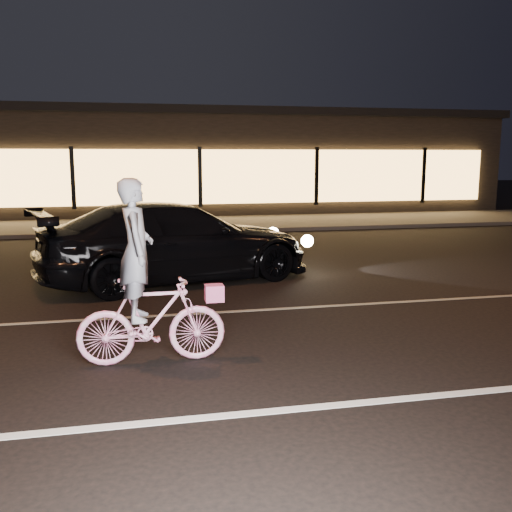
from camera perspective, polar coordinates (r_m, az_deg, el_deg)
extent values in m
plane|color=black|center=(7.18, 8.44, -9.26)|extent=(90.00, 90.00, 0.00)
cube|color=silver|center=(5.90, 13.68, -13.78)|extent=(60.00, 0.12, 0.01)
cube|color=gray|center=(8.99, 3.97, -5.20)|extent=(60.00, 0.10, 0.01)
cube|color=#383533|center=(19.62, -4.94, 3.19)|extent=(30.00, 4.00, 0.12)
cube|color=black|center=(25.46, -6.73, 9.08)|extent=(25.00, 8.00, 4.00)
cube|color=black|center=(25.51, -6.82, 13.68)|extent=(25.40, 8.40, 0.30)
cube|color=#FFB559|center=(21.39, -5.65, 7.88)|extent=(23.00, 0.15, 2.00)
cube|color=black|center=(21.27, -17.85, 7.44)|extent=(0.15, 0.08, 2.20)
cube|color=black|center=(21.31, -5.62, 7.87)|extent=(0.15, 0.08, 2.20)
cube|color=black|center=(22.27, 6.07, 7.95)|extent=(0.15, 0.08, 2.20)
cube|color=black|center=(24.06, 16.41, 7.75)|extent=(0.15, 0.08, 2.20)
imported|color=#FF4396|center=(6.63, -10.40, -6.36)|extent=(1.68, 0.48, 1.01)
imported|color=white|center=(6.45, -11.91, 0.60)|extent=(0.38, 0.58, 1.59)
cube|color=#DB3D87|center=(6.62, -4.20, -3.71)|extent=(0.21, 0.17, 0.19)
imported|color=black|center=(10.88, -7.93, 1.40)|extent=(5.56, 3.44, 1.50)
sphere|color=#FFF2BF|center=(12.55, 1.71, 2.33)|extent=(0.25, 0.25, 0.25)
sphere|color=#FFF2BF|center=(11.38, 5.15, 1.51)|extent=(0.25, 0.25, 0.25)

